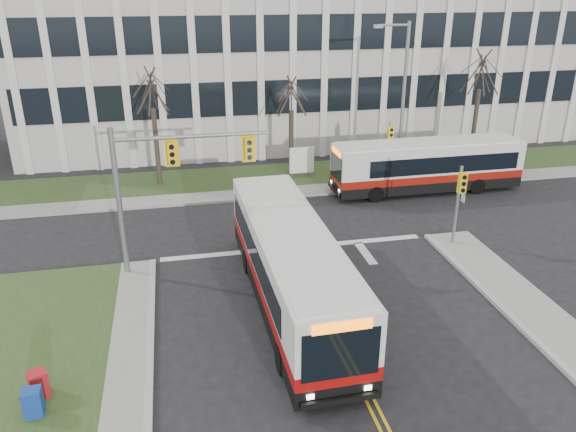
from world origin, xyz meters
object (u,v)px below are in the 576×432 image
Objects in this scene: bus_main at (291,268)px; newspaper_box_red at (39,386)px; directory_sign at (302,161)px; streetlight at (401,94)px; bus_cross at (427,167)px; newspaper_box_blue at (33,404)px.

bus_main is 12.36× the size of newspaper_box_red.
streetlight is at bearing -13.23° from directory_sign.
bus_main is 8.99m from newspaper_box_red.
bus_cross is at bearing 44.92° from bus_main.
directory_sign reaches higher than newspaper_box_red.
bus_cross is (10.17, 10.55, -0.13)m from bus_main.
newspaper_box_red is (-18.36, -14.08, -0.96)m from bus_cross.
bus_cross is 11.35× the size of newspaper_box_red.
newspaper_box_blue is at bearing -113.65° from newspaper_box_red.
newspaper_box_blue is (-8.20, -4.31, -1.09)m from bus_main.
bus_main reaches higher than newspaper_box_blue.
streetlight is 24.29m from newspaper_box_red.
bus_main is at bearing -125.80° from streetlight.
newspaper_box_red is at bearing 86.62° from newspaper_box_blue.
bus_main is 9.32m from newspaper_box_blue.
bus_main is 1.09× the size of bus_cross.
bus_cross reaches higher than newspaper_box_red.
newspaper_box_red is at bearing -52.98° from bus_cross.
directory_sign is at bearing 166.77° from streetlight.
streetlight is at bearing 53.06° from bus_main.
newspaper_box_red is at bearing -124.00° from directory_sign.
streetlight is 4.60× the size of directory_sign.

